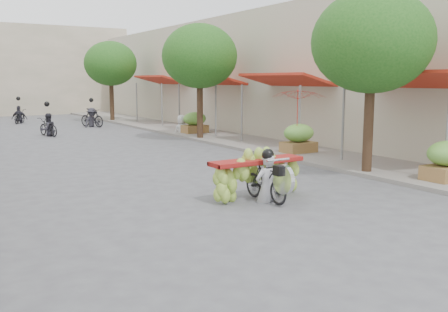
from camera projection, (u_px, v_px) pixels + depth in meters
ground at (322, 245)px, 8.34m from camera, size 120.00×120.00×0.00m
sidewalk_right at (219, 135)px, 24.59m from camera, size 4.00×60.00×0.12m
shophouse_row_right at (311, 75)px, 25.89m from camera, size 9.77×40.00×6.00m
street_tree_near at (372, 42)px, 13.94m from camera, size 3.40×3.40×5.25m
street_tree_mid at (200, 56)px, 22.35m from camera, size 3.40×3.40×5.25m
street_tree_far at (111, 64)px, 32.45m from camera, size 3.40×3.40×5.25m
produce_crate_near at (447, 158)px, 13.13m from camera, size 1.20×0.88×1.16m
produce_crate_mid at (299, 136)px, 18.18m from camera, size 1.20×0.88×1.16m
produce_crate_far at (195, 121)px, 24.91m from camera, size 1.20×0.88×1.16m
banana_motorbike at (262, 171)px, 11.40m from camera, size 2.33×1.75×2.03m
market_umbrella at (299, 88)px, 17.66m from camera, size 2.27×2.27×1.73m
pedestrian at (182, 115)px, 25.24m from camera, size 0.90×0.58×1.75m
bg_motorbike_a at (48, 121)px, 24.43m from camera, size 0.97×1.69×1.95m
bg_motorbike_b at (92, 113)px, 29.17m from camera, size 1.29×1.90×1.95m
bg_motorbike_c at (19, 111)px, 31.58m from camera, size 1.27×1.68×1.95m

